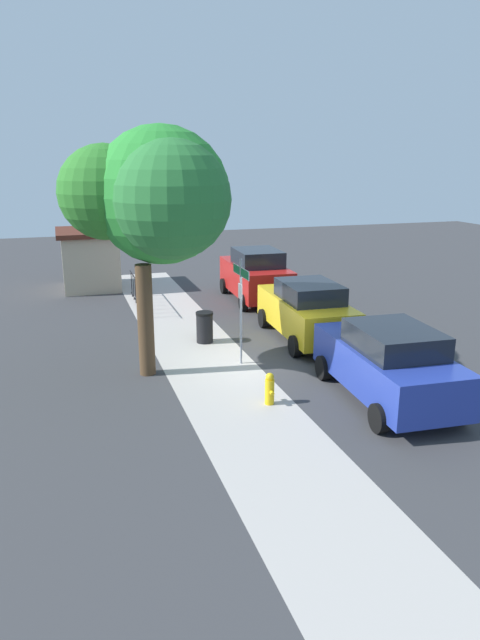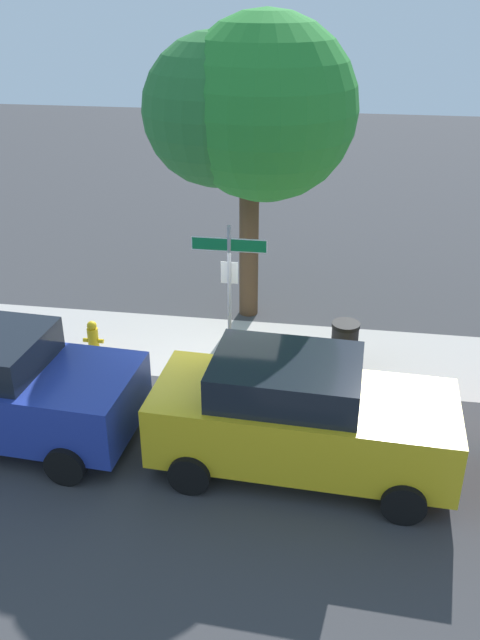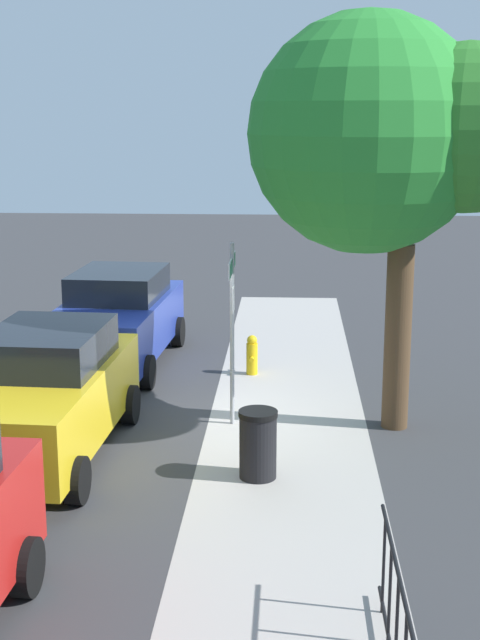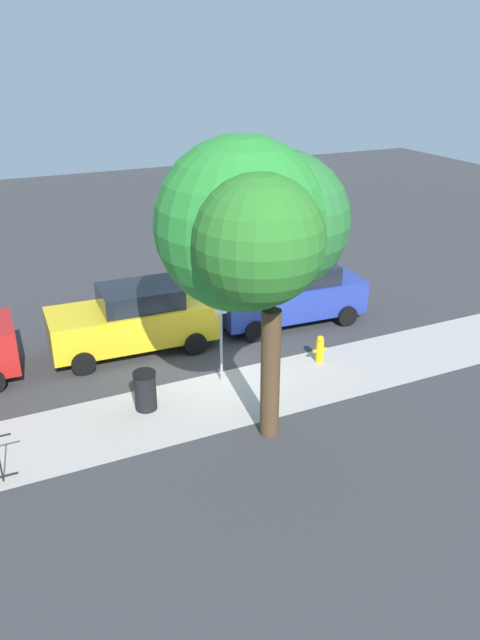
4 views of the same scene
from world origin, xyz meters
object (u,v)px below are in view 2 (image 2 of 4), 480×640
at_px(car_yellow, 300,415).
at_px(shade_tree, 256,107).
at_px(fire_hydrant, 93,339).
at_px(trash_bin, 344,345).
at_px(street_sign, 229,275).

bearing_deg(car_yellow, shade_tree, 108.27).
relative_size(shade_tree, fire_hydrant, 8.28).
height_order(car_yellow, trash_bin, car_yellow).
distance_m(car_yellow, fire_hydrant, 5.26).
bearing_deg(shade_tree, car_yellow, -74.45).
xyz_separation_m(shade_tree, fire_hydrant, (-3.01, -2.04, -4.28)).
height_order(street_sign, car_yellow, street_sign).
distance_m(fire_hydrant, trash_bin, 5.04).
bearing_deg(fire_hydrant, street_sign, -3.99).
distance_m(street_sign, shade_tree, 3.44).
bearing_deg(fire_hydrant, shade_tree, 34.09).
xyz_separation_m(car_yellow, fire_hydrant, (-4.37, 2.87, -0.57)).
bearing_deg(street_sign, car_yellow, -60.21).
height_order(fire_hydrant, trash_bin, trash_bin).
bearing_deg(trash_bin, car_yellow, -101.78).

